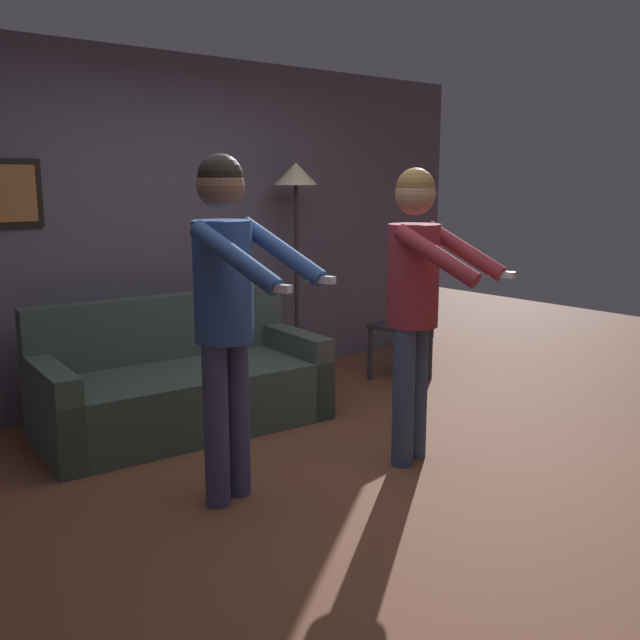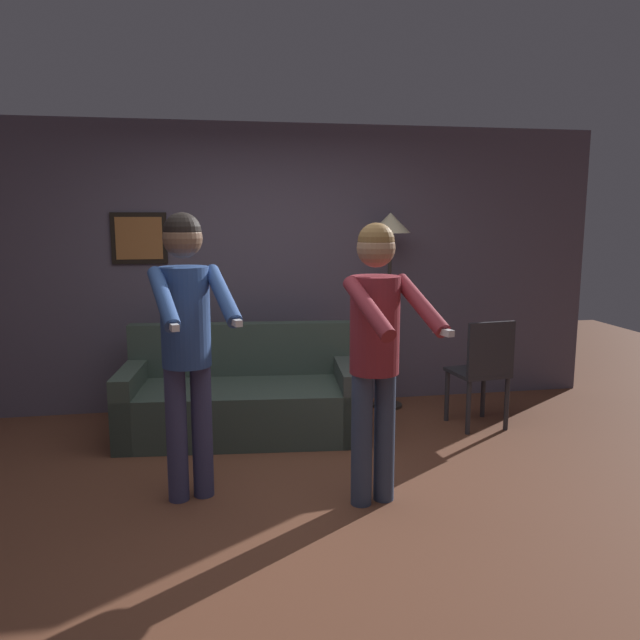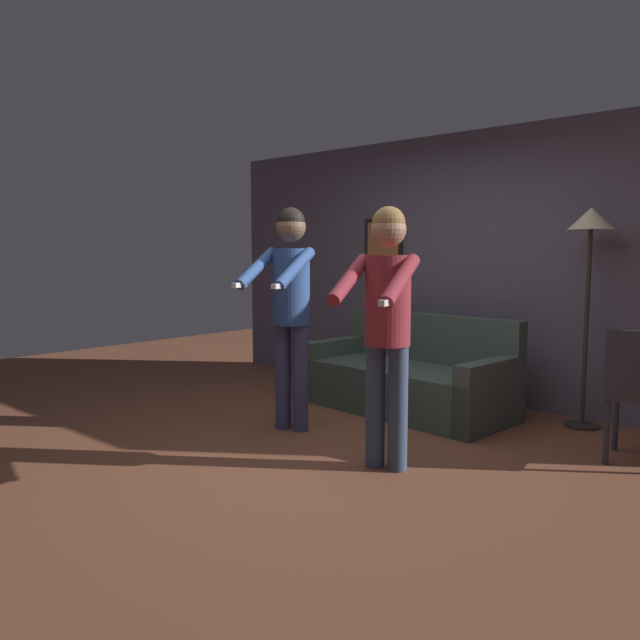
{
  "view_description": "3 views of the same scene",
  "coord_description": "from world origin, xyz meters",
  "px_view_note": "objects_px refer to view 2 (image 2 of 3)",
  "views": [
    {
      "loc": [
        -2.58,
        -2.81,
        1.68
      ],
      "look_at": [
        -0.24,
        -0.06,
        0.96
      ],
      "focal_mm": 40.0,
      "sensor_mm": 36.0,
      "label": 1
    },
    {
      "loc": [
        -0.51,
        -3.62,
        1.77
      ],
      "look_at": [
        0.13,
        -0.06,
        1.17
      ],
      "focal_mm": 35.0,
      "sensor_mm": 36.0,
      "label": 2
    },
    {
      "loc": [
        2.8,
        -3.4,
        1.43
      ],
      "look_at": [
        -0.18,
        0.0,
        0.95
      ],
      "focal_mm": 35.0,
      "sensor_mm": 36.0,
      "label": 3
    }
  ],
  "objects_px": {
    "torchiere_lamp": "(390,243)",
    "dining_chair_distant": "(483,368)",
    "person_standing_right": "(376,337)",
    "couch": "(241,400)",
    "person_standing_left": "(186,328)"
  },
  "relations": [
    {
      "from": "torchiere_lamp",
      "to": "person_standing_left",
      "type": "distance_m",
      "value": 2.46
    },
    {
      "from": "person_standing_left",
      "to": "dining_chair_distant",
      "type": "bearing_deg",
      "value": 21.38
    },
    {
      "from": "torchiere_lamp",
      "to": "dining_chair_distant",
      "type": "bearing_deg",
      "value": -50.34
    },
    {
      "from": "couch",
      "to": "dining_chair_distant",
      "type": "bearing_deg",
      "value": -6.91
    },
    {
      "from": "couch",
      "to": "person_standing_left",
      "type": "height_order",
      "value": "person_standing_left"
    },
    {
      "from": "torchiere_lamp",
      "to": "dining_chair_distant",
      "type": "distance_m",
      "value": 1.38
    },
    {
      "from": "torchiere_lamp",
      "to": "person_standing_right",
      "type": "xyz_separation_m",
      "value": [
        -0.64,
        -1.92,
        -0.48
      ]
    },
    {
      "from": "couch",
      "to": "person_standing_left",
      "type": "bearing_deg",
      "value": -107.75
    },
    {
      "from": "person_standing_right",
      "to": "person_standing_left",
      "type": "bearing_deg",
      "value": 167.12
    },
    {
      "from": "dining_chair_distant",
      "to": "torchiere_lamp",
      "type": "bearing_deg",
      "value": 129.66
    },
    {
      "from": "person_standing_right",
      "to": "couch",
      "type": "bearing_deg",
      "value": 117.65
    },
    {
      "from": "torchiere_lamp",
      "to": "person_standing_left",
      "type": "xyz_separation_m",
      "value": [
        -1.76,
        -1.66,
        -0.43
      ]
    },
    {
      "from": "couch",
      "to": "person_standing_right",
      "type": "distance_m",
      "value": 1.79
    },
    {
      "from": "person_standing_right",
      "to": "torchiere_lamp",
      "type": "bearing_deg",
      "value": 71.48
    },
    {
      "from": "person_standing_left",
      "to": "dining_chair_distant",
      "type": "xyz_separation_m",
      "value": [
        2.37,
        0.93,
        -0.57
      ]
    }
  ]
}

